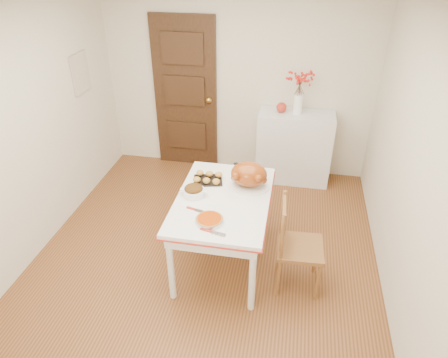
% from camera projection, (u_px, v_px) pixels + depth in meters
% --- Properties ---
extents(floor, '(3.50, 4.00, 0.00)m').
position_uv_depth(floor, '(205.00, 258.00, 4.20)').
color(floor, '#4C3017').
rests_on(floor, ground).
extents(wall_back, '(3.50, 0.00, 2.50)m').
position_uv_depth(wall_back, '(238.00, 81.00, 5.22)').
color(wall_back, beige).
rests_on(wall_back, ground).
extents(wall_front, '(3.50, 0.00, 2.50)m').
position_uv_depth(wall_front, '(102.00, 350.00, 1.87)').
color(wall_front, beige).
rests_on(wall_front, ground).
extents(wall_left, '(0.00, 4.00, 2.50)m').
position_uv_depth(wall_left, '(22.00, 136.00, 3.82)').
color(wall_left, beige).
rests_on(wall_left, ground).
extents(wall_right, '(0.00, 4.00, 2.50)m').
position_uv_depth(wall_right, '(412.00, 171.00, 3.27)').
color(wall_right, beige).
rests_on(wall_right, ground).
extents(door_back, '(0.85, 0.06, 2.06)m').
position_uv_depth(door_back, '(185.00, 95.00, 5.42)').
color(door_back, '#3A2114').
rests_on(door_back, ground).
extents(photo_board, '(0.03, 0.35, 0.45)m').
position_uv_depth(photo_board, '(80.00, 73.00, 4.69)').
color(photo_board, beige).
rests_on(photo_board, ground).
extents(sideboard, '(0.95, 0.42, 0.95)m').
position_uv_depth(sideboard, '(294.00, 147.00, 5.31)').
color(sideboard, silver).
rests_on(sideboard, floor).
extents(kitchen_table, '(0.89, 1.29, 0.77)m').
position_uv_depth(kitchen_table, '(223.00, 231.00, 3.98)').
color(kitchen_table, white).
rests_on(kitchen_table, floor).
extents(chair_oak, '(0.43, 0.43, 0.93)m').
position_uv_depth(chair_oak, '(300.00, 246.00, 3.67)').
color(chair_oak, '#915D2B').
rests_on(chair_oak, floor).
extents(berry_vase, '(0.26, 0.26, 0.51)m').
position_uv_depth(berry_vase, '(299.00, 94.00, 4.93)').
color(berry_vase, white).
rests_on(berry_vase, sideboard).
extents(apple, '(0.13, 0.13, 0.13)m').
position_uv_depth(apple, '(281.00, 107.00, 5.06)').
color(apple, '#A5291A').
rests_on(apple, sideboard).
extents(turkey_platter, '(0.47, 0.41, 0.26)m').
position_uv_depth(turkey_platter, '(249.00, 176.00, 3.87)').
color(turkey_platter, brown).
rests_on(turkey_platter, kitchen_table).
extents(pumpkin_pie, '(0.30, 0.30, 0.05)m').
position_uv_depth(pumpkin_pie, '(209.00, 219.00, 3.46)').
color(pumpkin_pie, '#A03302').
rests_on(pumpkin_pie, kitchen_table).
extents(stuffing_dish, '(0.30, 0.26, 0.10)m').
position_uv_depth(stuffing_dish, '(194.00, 191.00, 3.79)').
color(stuffing_dish, '#603D10').
rests_on(stuffing_dish, kitchen_table).
extents(rolls_tray, '(0.32, 0.28, 0.07)m').
position_uv_depth(rolls_tray, '(208.00, 178.00, 4.01)').
color(rolls_tray, '#A47526').
rests_on(rolls_tray, kitchen_table).
extents(pie_server, '(0.24, 0.11, 0.01)m').
position_uv_depth(pie_server, '(213.00, 232.00, 3.34)').
color(pie_server, silver).
rests_on(pie_server, kitchen_table).
extents(carving_knife, '(0.25, 0.12, 0.01)m').
position_uv_depth(carving_knife, '(199.00, 211.00, 3.60)').
color(carving_knife, silver).
rests_on(carving_knife, kitchen_table).
extents(drinking_glass, '(0.07, 0.07, 0.10)m').
position_uv_depth(drinking_glass, '(236.00, 168.00, 4.15)').
color(drinking_glass, white).
rests_on(drinking_glass, kitchen_table).
extents(shaker_pair, '(0.11, 0.05, 0.10)m').
position_uv_depth(shaker_pair, '(258.00, 169.00, 4.13)').
color(shaker_pair, white).
rests_on(shaker_pair, kitchen_table).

